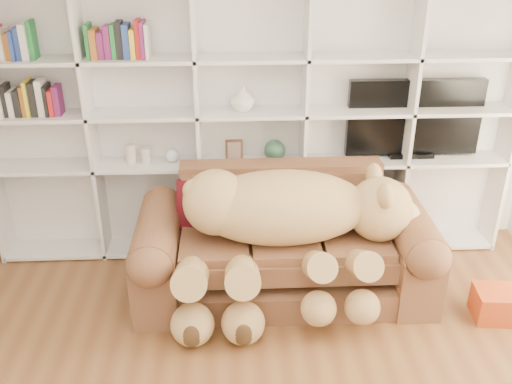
{
  "coord_description": "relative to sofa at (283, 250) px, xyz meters",
  "views": [
    {
      "loc": [
        -0.18,
        -2.2,
        2.8
      ],
      "look_at": [
        0.01,
        1.63,
        0.89
      ],
      "focal_mm": 40.0,
      "sensor_mm": 36.0,
      "label": 1
    }
  ],
  "objects": [
    {
      "name": "wall_back",
      "position": [
        -0.23,
        0.85,
        0.98
      ],
      "size": [
        5.0,
        0.02,
        2.7
      ],
      "primitive_type": "cube",
      "color": "silver",
      "rests_on": "floor"
    },
    {
      "name": "bookshelf",
      "position": [
        -0.47,
        0.71,
        0.94
      ],
      "size": [
        4.43,
        0.35,
        2.4
      ],
      "color": "white",
      "rests_on": "floor"
    },
    {
      "name": "sofa",
      "position": [
        0.0,
        0.0,
        0.0
      ],
      "size": [
        2.31,
        1.0,
        0.97
      ],
      "color": "brown",
      "rests_on": "floor"
    },
    {
      "name": "teddy_bear",
      "position": [
        -0.02,
        -0.19,
        0.33
      ],
      "size": [
        1.9,
        1.0,
        1.1
      ],
      "rotation": [
        0.0,
        0.0,
        -0.15
      ],
      "color": "tan",
      "rests_on": "sofa"
    },
    {
      "name": "throw_pillow",
      "position": [
        -0.63,
        0.16,
        0.33
      ],
      "size": [
        0.44,
        0.31,
        0.43
      ],
      "primitive_type": "cube",
      "rotation": [
        -0.24,
        0.0,
        -0.21
      ],
      "color": "#560E13",
      "rests_on": "sofa"
    },
    {
      "name": "gift_box",
      "position": [
        1.57,
        -0.46,
        -0.25
      ],
      "size": [
        0.32,
        0.3,
        0.24
      ],
      "primitive_type": "cube",
      "rotation": [
        0.0,
        0.0,
        -0.1
      ],
      "color": "#BB4219",
      "rests_on": "floor"
    },
    {
      "name": "tv",
      "position": [
        1.16,
        0.7,
        0.84
      ],
      "size": [
        1.15,
        0.18,
        0.68
      ],
      "color": "black",
      "rests_on": "bookshelf"
    },
    {
      "name": "picture_frame",
      "position": [
        -0.38,
        0.65,
        0.6
      ],
      "size": [
        0.15,
        0.03,
        0.18
      ],
      "primitive_type": "cube",
      "rotation": [
        0.0,
        0.0,
        -0.03
      ],
      "color": "#53341C",
      "rests_on": "bookshelf"
    },
    {
      "name": "green_vase",
      "position": [
        -0.03,
        0.65,
        0.59
      ],
      "size": [
        0.18,
        0.18,
        0.18
      ],
      "primitive_type": "sphere",
      "color": "#2D583D",
      "rests_on": "bookshelf"
    },
    {
      "name": "figurine_tall",
      "position": [
        -1.25,
        0.65,
        0.58
      ],
      "size": [
        0.09,
        0.09,
        0.17
      ],
      "primitive_type": "cylinder",
      "rotation": [
        0.0,
        0.0,
        0.1
      ],
      "color": "beige",
      "rests_on": "bookshelf"
    },
    {
      "name": "figurine_short",
      "position": [
        -1.12,
        0.65,
        0.57
      ],
      "size": [
        0.1,
        0.1,
        0.14
      ],
      "primitive_type": "cylinder",
      "rotation": [
        0.0,
        0.0,
        -0.25
      ],
      "color": "beige",
      "rests_on": "bookshelf"
    },
    {
      "name": "snow_globe",
      "position": [
        -0.9,
        0.65,
        0.56
      ],
      "size": [
        0.11,
        0.11,
        0.11
      ],
      "primitive_type": "sphere",
      "color": "silver",
      "rests_on": "bookshelf"
    },
    {
      "name": "shelf_vase",
      "position": [
        -0.3,
        0.65,
        1.05
      ],
      "size": [
        0.22,
        0.22,
        0.2
      ],
      "primitive_type": "imported",
      "rotation": [
        0.0,
        0.0,
        -0.15
      ],
      "color": "white",
      "rests_on": "bookshelf"
    }
  ]
}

